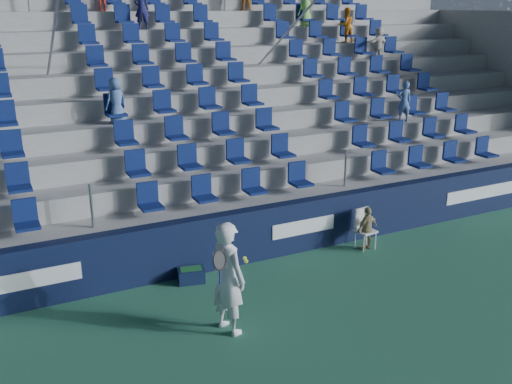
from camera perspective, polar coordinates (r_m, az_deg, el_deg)
ground at (r=10.21m, az=6.19°, el=-13.74°), size 70.00×70.00×0.00m
sponsor_wall at (r=12.40m, az=-1.54°, el=-4.51°), size 24.00×0.32×1.20m
grandstand at (r=16.52m, az=-9.14°, el=6.64°), size 24.00×8.17×6.63m
tennis_player at (r=9.74m, az=-2.82°, el=-8.55°), size 0.74×0.85×2.01m
line_judge_chair at (r=13.43m, az=10.69°, el=-3.30°), size 0.46×0.47×0.94m
line_judge at (r=13.33m, az=11.06°, el=-3.58°), size 0.64×0.35×1.03m
ball_bin at (r=11.80m, az=-6.50°, el=-8.21°), size 0.59×0.45×0.30m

